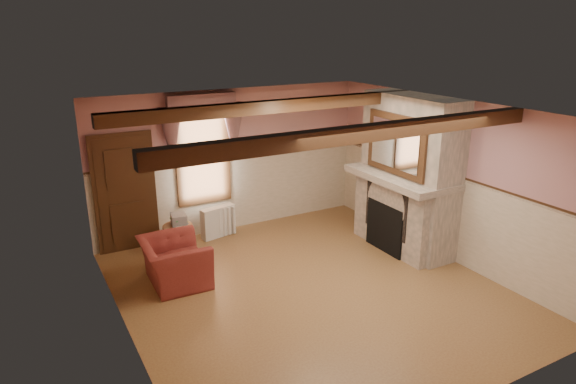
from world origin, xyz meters
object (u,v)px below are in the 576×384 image
radiator (218,222)px  side_table (179,240)px  oil_lamp (389,162)px  mantel_clock (375,159)px  bowl (402,171)px  armchair (174,262)px

radiator → side_table: bearing=-167.5°
side_table → radiator: 1.02m
side_table → oil_lamp: size_ratio=1.96×
oil_lamp → mantel_clock: bearing=90.0°
side_table → bowl: (3.63, -1.67, 1.19)m
armchair → radiator: 1.96m
radiator → oil_lamp: bearing=-44.7°
mantel_clock → armchair: bearing=-178.5°
side_table → bowl: bearing=-24.8°
armchair → oil_lamp: bearing=-92.2°
armchair → bowl: bowl is taller
bowl → mantel_clock: 0.76m
armchair → bowl: 4.21m
mantel_clock → oil_lamp: size_ratio=0.86×
armchair → radiator: size_ratio=1.58×
radiator → bowl: bearing=-49.7°
armchair → oil_lamp: oil_lamp is taller
armchair → oil_lamp: size_ratio=3.96×
radiator → oil_lamp: 3.45m
mantel_clock → oil_lamp: (0.00, -0.40, 0.04)m
armchair → mantel_clock: (4.02, 0.11, 1.16)m
armchair → radiator: armchair is taller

